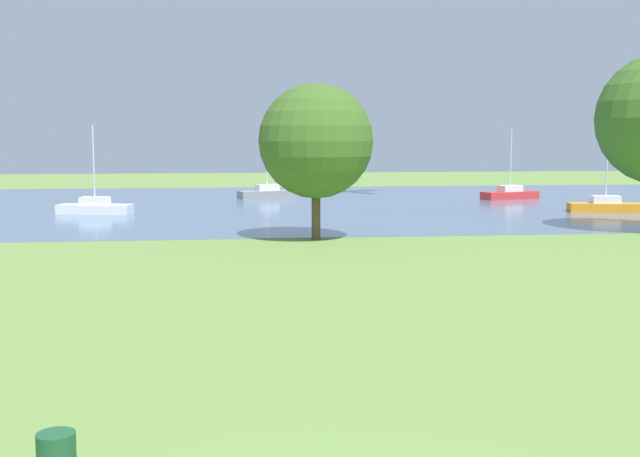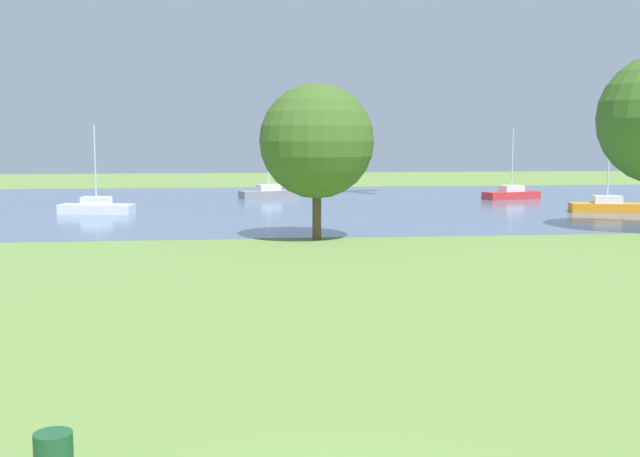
# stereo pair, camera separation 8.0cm
# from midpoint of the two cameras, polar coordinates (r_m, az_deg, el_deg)

# --- Properties ---
(ground_plane) EXTENTS (160.00, 160.00, 0.00)m
(ground_plane) POSITION_cam_midpoint_polar(r_m,az_deg,el_deg) (31.63, -4.28, -2.60)
(ground_plane) COLOR olive
(water_surface) EXTENTS (140.00, 40.00, 0.02)m
(water_surface) POSITION_cam_midpoint_polar(r_m,az_deg,el_deg) (59.42, -5.42, 1.72)
(water_surface) COLOR slate
(water_surface) RESTS_ON ground
(sailboat_white) EXTENTS (5.00, 2.40, 5.78)m
(sailboat_white) POSITION_cam_midpoint_polar(r_m,az_deg,el_deg) (54.22, -15.89, 1.50)
(sailboat_white) COLOR white
(sailboat_white) RESTS_ON water_surface
(sailboat_red) EXTENTS (5.03, 2.89, 5.63)m
(sailboat_red) POSITION_cam_midpoint_polar(r_m,az_deg,el_deg) (66.19, 13.43, 2.45)
(sailboat_red) COLOR red
(sailboat_red) RESTS_ON water_surface
(sailboat_orange) EXTENTS (5.01, 2.46, 6.03)m
(sailboat_orange) POSITION_cam_midpoint_polar(r_m,az_deg,el_deg) (56.50, 19.76, 1.56)
(sailboat_orange) COLOR orange
(sailboat_orange) RESTS_ON water_surface
(sailboat_gray) EXTENTS (5.02, 3.03, 6.46)m
(sailboat_gray) POSITION_cam_midpoint_polar(r_m,az_deg,el_deg) (65.71, -3.85, 2.60)
(sailboat_gray) COLOR gray
(sailboat_gray) RESTS_ON water_surface
(tree_mid_shore) EXTENTS (5.61, 5.61, 7.64)m
(tree_mid_shore) POSITION_cam_midpoint_polar(r_m,az_deg,el_deg) (38.86, -0.35, 6.28)
(tree_mid_shore) COLOR brown
(tree_mid_shore) RESTS_ON ground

